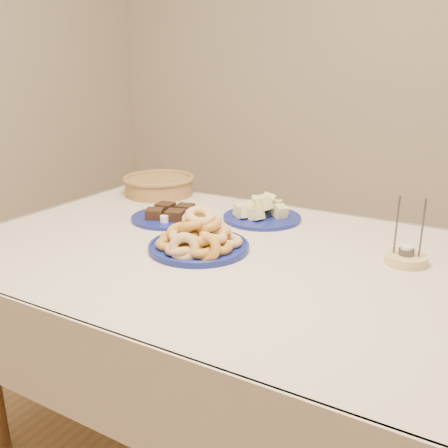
# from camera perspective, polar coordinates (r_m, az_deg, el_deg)

# --- Properties ---
(dining_table) EXTENTS (1.71, 1.11, 0.75)m
(dining_table) POSITION_cam_1_polar(r_m,az_deg,el_deg) (1.56, 0.93, -6.72)
(dining_table) COLOR brown
(dining_table) RESTS_ON ground
(donut_platter) EXTENTS (0.39, 0.39, 0.14)m
(donut_platter) POSITION_cam_1_polar(r_m,az_deg,el_deg) (1.51, -2.94, -1.73)
(donut_platter) COLOR navy
(donut_platter) RESTS_ON dining_table
(melon_plate) EXTENTS (0.37, 0.37, 0.10)m
(melon_plate) POSITION_cam_1_polar(r_m,az_deg,el_deg) (1.82, 4.18, 1.32)
(melon_plate) COLOR navy
(melon_plate) RESTS_ON dining_table
(brownie_plate) EXTENTS (0.36, 0.36, 0.05)m
(brownie_plate) POSITION_cam_1_polar(r_m,az_deg,el_deg) (1.83, -6.29, 0.98)
(brownie_plate) COLOR navy
(brownie_plate) RESTS_ON dining_table
(wicker_basket) EXTENTS (0.39, 0.39, 0.08)m
(wicker_basket) POSITION_cam_1_polar(r_m,az_deg,el_deg) (2.18, -7.45, 4.49)
(wicker_basket) COLOR brown
(wicker_basket) RESTS_ON dining_table
(candle_holder) EXTENTS (0.13, 0.13, 0.20)m
(candle_holder) POSITION_cam_1_polar(r_m,az_deg,el_deg) (1.51, 20.05, -3.62)
(candle_holder) COLOR tan
(candle_holder) RESTS_ON dining_table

